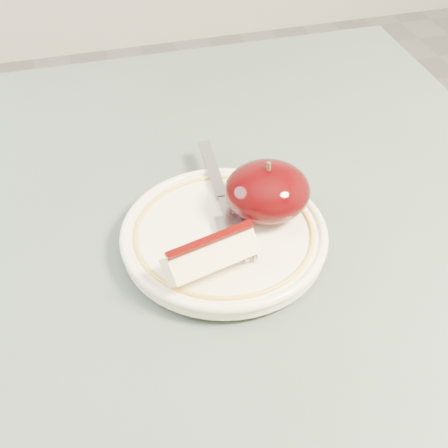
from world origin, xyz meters
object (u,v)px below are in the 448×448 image
object	(u,v)px
fork	(222,199)
plate	(224,235)
table	(141,368)
apple_half	(267,191)

from	to	relation	value
fork	plate	bearing A→B (deg)	170.33
table	fork	bearing A→B (deg)	41.32
table	fork	world-z (taller)	fork
apple_half	fork	size ratio (longest dim) A/B	0.44
table	apple_half	bearing A→B (deg)	25.89
table	apple_half	size ratio (longest dim) A/B	11.13
apple_half	plate	bearing A→B (deg)	-159.82
plate	apple_half	size ratio (longest dim) A/B	2.38
plate	apple_half	xyz separation A→B (m)	(0.05, 0.02, 0.03)
table	fork	size ratio (longest dim) A/B	4.87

